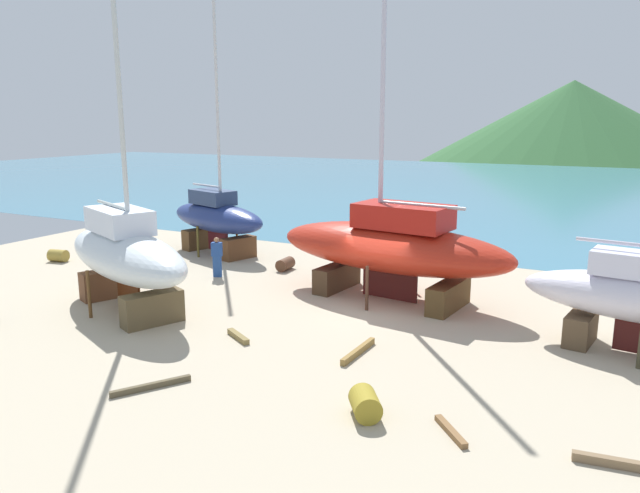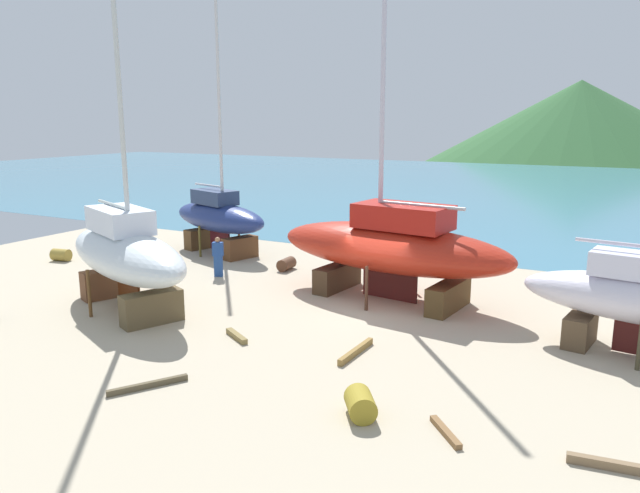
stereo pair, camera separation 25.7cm
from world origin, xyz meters
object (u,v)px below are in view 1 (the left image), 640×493
worker (217,256)px  sailboat_small_center (126,254)px  barrel_ochre (365,404)px  sailboat_mid_port (392,246)px  barrel_tar_black (285,264)px  sailboat_large_starboard (217,218)px  barrel_blue_faded (121,257)px  barrel_rust_near (58,256)px

worker → sailboat_small_center: bearing=-19.5°
worker → barrel_ochre: (10.48, -8.53, -0.57)m
sailboat_mid_port → barrel_tar_black: bearing=-11.8°
sailboat_large_starboard → barrel_tar_black: size_ratio=13.16×
worker → barrel_tar_black: worker is taller
barrel_tar_black → barrel_ochre: size_ratio=1.07×
sailboat_mid_port → barrel_blue_faded: size_ratio=18.41×
sailboat_small_center → barrel_tar_black: 7.93m
sailboat_small_center → barrel_blue_faded: 7.19m
barrel_blue_faded → barrel_rust_near: bearing=-166.2°
sailboat_large_starboard → barrel_blue_faded: sailboat_large_starboard is taller
barrel_blue_faded → barrel_ochre: (15.67, -8.15, -0.06)m
barrel_ochre → barrel_blue_faded: bearing=152.5°
sailboat_small_center → barrel_blue_faded: bearing=160.8°
sailboat_large_starboard → worker: bearing=-36.2°
barrel_rust_near → worker: bearing=7.9°
sailboat_mid_port → barrel_ochre: 9.46m
sailboat_small_center → barrel_tar_black: size_ratio=15.07×
sailboat_small_center → sailboat_mid_port: sailboat_mid_port is taller
barrel_blue_faded → sailboat_mid_port: bearing=3.3°
sailboat_mid_port → barrel_rust_near: (-16.16, -1.54, -1.73)m
sailboat_large_starboard → barrel_blue_faded: 5.00m
barrel_tar_black → barrel_ochre: barrel_ochre is taller
barrel_blue_faded → barrel_tar_black: 7.69m
sailboat_large_starboard → barrel_ochre: bearing=-25.4°
sailboat_mid_port → worker: 7.83m
sailboat_large_starboard → worker: size_ratio=7.07×
worker → sailboat_large_starboard: bearing=-162.6°
barrel_rust_near → barrel_ochre: bearing=-21.3°
sailboat_small_center → worker: (0.05, 5.12, -1.14)m
worker → barrel_tar_black: 3.14m
sailboat_mid_port → sailboat_large_starboard: size_ratio=1.16×
barrel_tar_black → barrel_blue_faded: bearing=-159.3°
worker → barrel_rust_near: bearing=-101.0°
barrel_tar_black → sailboat_mid_port: bearing=-18.9°
barrel_rust_near → barrel_tar_black: barrel_rust_near is taller
barrel_blue_faded → barrel_tar_black: (7.19, 2.71, -0.11)m
barrel_blue_faded → barrel_rust_near: size_ratio=0.90×
sailboat_mid_port → worker: (-7.74, -0.36, -1.12)m
barrel_blue_faded → barrel_rust_near: 3.33m
worker → barrel_blue_faded: (-5.19, -0.38, -0.51)m
barrel_tar_black → barrel_rust_near: bearing=-161.4°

